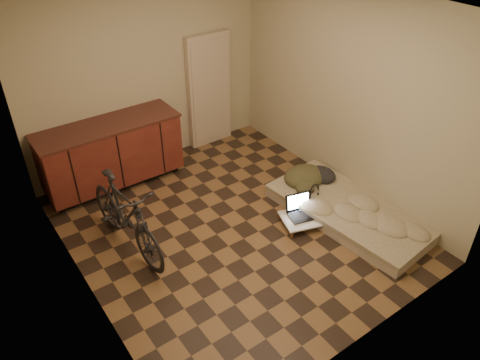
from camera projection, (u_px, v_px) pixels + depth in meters
room_shell at (231, 133)px, 4.92m from camera, size 3.50×4.00×2.60m
cabinets at (111, 154)px, 6.18m from camera, size 1.84×0.62×0.91m
appliance_panel at (209, 91)px, 6.94m from camera, size 0.70×0.10×1.70m
bicycle at (125, 213)px, 5.09m from camera, size 0.58×1.58×1.00m
futon at (349, 211)px, 5.78m from camera, size 1.15×2.10×0.17m
clothing_pile at (310, 172)px, 6.14m from camera, size 0.65×0.56×0.24m
headphones at (314, 192)px, 5.83m from camera, size 0.29×0.28×0.16m
lap_desk at (308, 217)px, 5.67m from camera, size 0.74×0.60×0.11m
laptop at (301, 210)px, 5.68m from camera, size 0.40×0.37×0.23m
mouse at (327, 213)px, 5.68m from camera, size 0.12×0.13×0.04m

